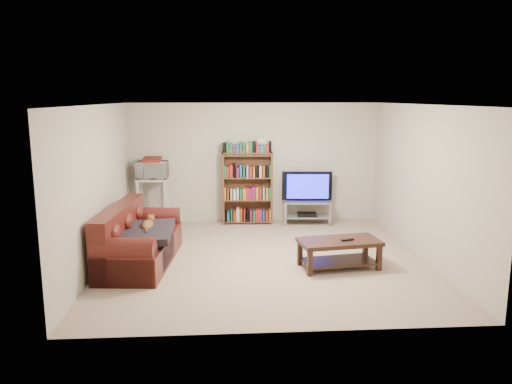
{
  "coord_description": "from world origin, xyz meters",
  "views": [
    {
      "loc": [
        -0.62,
        -7.5,
        2.51
      ],
      "look_at": [
        -0.1,
        0.4,
        1.0
      ],
      "focal_mm": 35.0,
      "sensor_mm": 36.0,
      "label": 1
    }
  ],
  "objects": [
    {
      "name": "ceiling",
      "position": [
        0.0,
        0.0,
        2.4
      ],
      "size": [
        5.0,
        5.0,
        0.0
      ],
      "primitive_type": "plane",
      "rotation": [
        3.14,
        0.0,
        0.0
      ],
      "color": "white",
      "rests_on": "ground"
    },
    {
      "name": "wall_left",
      "position": [
        -2.5,
        0.0,
        1.2
      ],
      "size": [
        0.0,
        5.0,
        5.0
      ],
      "primitive_type": "plane",
      "rotation": [
        1.57,
        0.0,
        1.57
      ],
      "color": "silver",
      "rests_on": "ground"
    },
    {
      "name": "wall_back",
      "position": [
        0.0,
        2.5,
        1.2
      ],
      "size": [
        5.0,
        0.0,
        5.0
      ],
      "primitive_type": "plane",
      "rotation": [
        1.57,
        0.0,
        0.0
      ],
      "color": "silver",
      "rests_on": "ground"
    },
    {
      "name": "blanket",
      "position": [
        -1.81,
        -0.23,
        0.53
      ],
      "size": [
        0.81,
        1.05,
        0.18
      ],
      "primitive_type": "cube",
      "rotation": [
        0.05,
        -0.04,
        -0.01
      ],
      "color": "black",
      "rests_on": "sofa"
    },
    {
      "name": "wall_right",
      "position": [
        2.5,
        0.0,
        1.2
      ],
      "size": [
        0.0,
        5.0,
        5.0
      ],
      "primitive_type": "plane",
      "rotation": [
        1.57,
        0.0,
        -1.57
      ],
      "color": "silver",
      "rests_on": "ground"
    },
    {
      "name": "cat",
      "position": [
        -1.79,
        -0.04,
        0.59
      ],
      "size": [
        0.28,
        0.59,
        0.17
      ],
      "primitive_type": null,
      "rotation": [
        0.0,
        0.0,
        -0.09
      ],
      "color": "brown",
      "rests_on": "sofa"
    },
    {
      "name": "microwave_stand",
      "position": [
        -2.0,
        2.17,
        0.61
      ],
      "size": [
        0.61,
        0.45,
        0.96
      ],
      "rotation": [
        0.0,
        0.0,
        -0.02
      ],
      "color": "silver",
      "rests_on": "floor"
    },
    {
      "name": "remote",
      "position": [
        1.19,
        -0.52,
        0.44
      ],
      "size": [
        0.2,
        0.11,
        0.02
      ],
      "primitive_type": "cube",
      "rotation": [
        0.0,
        0.0,
        0.3
      ],
      "color": "black",
      "rests_on": "coffee_table"
    },
    {
      "name": "shelf_clutter",
      "position": [
        -0.05,
        2.31,
        1.54
      ],
      "size": [
        0.74,
        0.23,
        0.28
      ],
      "rotation": [
        0.0,
        0.0,
        -0.04
      ],
      "color": "silver",
      "rests_on": "bookshelf"
    },
    {
      "name": "bookshelf",
      "position": [
        -0.15,
        2.3,
        0.74
      ],
      "size": [
        1.01,
        0.35,
        1.44
      ],
      "rotation": [
        0.0,
        0.0,
        -0.04
      ],
      "color": "brown",
      "rests_on": "floor"
    },
    {
      "name": "floor",
      "position": [
        0.0,
        0.0,
        0.0
      ],
      "size": [
        5.0,
        5.0,
        0.0
      ],
      "primitive_type": "plane",
      "color": "#BFA98E",
      "rests_on": "ground"
    },
    {
      "name": "dvd_player",
      "position": [
        1.04,
        2.16,
        0.19
      ],
      "size": [
        0.39,
        0.29,
        0.06
      ],
      "primitive_type": "cube",
      "rotation": [
        0.0,
        0.0,
        -0.08
      ],
      "color": "black",
      "rests_on": "tv_stand"
    },
    {
      "name": "game_boxes",
      "position": [
        -2.0,
        2.17,
        1.31
      ],
      "size": [
        0.36,
        0.31,
        0.05
      ],
      "primitive_type": "cube",
      "rotation": [
        0.0,
        0.0,
        -0.02
      ],
      "color": "maroon",
      "rests_on": "microwave"
    },
    {
      "name": "tv_stand",
      "position": [
        1.04,
        2.16,
        0.32
      ],
      "size": [
        0.96,
        0.49,
        0.47
      ],
      "rotation": [
        0.0,
        0.0,
        -0.08
      ],
      "color": "#999EA3",
      "rests_on": "floor"
    },
    {
      "name": "wall_front",
      "position": [
        0.0,
        -2.5,
        1.2
      ],
      "size": [
        5.0,
        0.0,
        5.0
      ],
      "primitive_type": "plane",
      "rotation": [
        -1.57,
        0.0,
        0.0
      ],
      "color": "silver",
      "rests_on": "ground"
    },
    {
      "name": "television",
      "position": [
        1.04,
        2.16,
        0.76
      ],
      "size": [
        1.01,
        0.21,
        0.58
      ],
      "primitive_type": "imported",
      "rotation": [
        0.0,
        0.0,
        3.07
      ],
      "color": "black",
      "rests_on": "tv_stand"
    },
    {
      "name": "microwave",
      "position": [
        -2.0,
        2.17,
        1.12
      ],
      "size": [
        0.6,
        0.41,
        0.33
      ],
      "primitive_type": "imported",
      "rotation": [
        0.0,
        0.0,
        -0.02
      ],
      "color": "silver",
      "rests_on": "microwave_stand"
    },
    {
      "name": "coffee_table",
      "position": [
        1.08,
        -0.48,
        0.3
      ],
      "size": [
        1.26,
        0.76,
        0.43
      ],
      "rotation": [
        0.0,
        0.0,
        0.15
      ],
      "color": "#311A11",
      "rests_on": "floor"
    },
    {
      "name": "sofa",
      "position": [
        -1.98,
        -0.07,
        0.31
      ],
      "size": [
        1.08,
        2.15,
        0.89
      ],
      "rotation": [
        0.0,
        0.0,
        -0.09
      ],
      "color": "#501914",
      "rests_on": "floor"
    }
  ]
}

